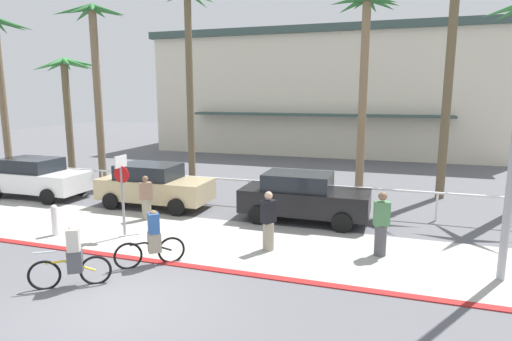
{
  "coord_description": "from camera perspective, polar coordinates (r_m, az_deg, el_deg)",
  "views": [
    {
      "loc": [
        5.38,
        -7.05,
        4.39
      ],
      "look_at": [
        1.12,
        6.0,
        1.9
      ],
      "focal_mm": 29.68,
      "sensor_mm": 36.0,
      "label": 1
    }
  ],
  "objects": [
    {
      "name": "car_tan_1",
      "position": [
        17.04,
        -13.6,
        -1.93
      ],
      "size": [
        4.4,
        2.02,
        1.69
      ],
      "color": "tan",
      "rests_on": "ground"
    },
    {
      "name": "cyclist_yellow_0",
      "position": [
        10.75,
        -23.49,
        -10.72
      ],
      "size": [
        1.56,
        1.04,
        1.5
      ],
      "color": "black",
      "rests_on": "ground"
    },
    {
      "name": "bollard_1",
      "position": [
        14.72,
        -25.48,
        -6.01
      ],
      "size": [
        0.2,
        0.2,
        1.0
      ],
      "color": "white",
      "rests_on": "ground"
    },
    {
      "name": "pedestrian_2",
      "position": [
        15.39,
        -14.58,
        -3.84
      ],
      "size": [
        0.46,
        0.47,
        1.58
      ],
      "color": "gray",
      "rests_on": "ground"
    },
    {
      "name": "palm_tree_1",
      "position": [
        24.21,
        -24.17,
        10.63
      ],
      "size": [
        3.71,
        2.99,
        6.22
      ],
      "color": "brown",
      "rests_on": "ground"
    },
    {
      "name": "palm_tree_3",
      "position": [
        22.68,
        -9.06,
        17.43
      ],
      "size": [
        3.52,
        3.38,
        9.6
      ],
      "color": "brown",
      "rests_on": "ground"
    },
    {
      "name": "palm_tree_4",
      "position": [
        19.13,
        14.55,
        15.98
      ],
      "size": [
        2.9,
        3.21,
        8.5
      ],
      "color": "#846B4C",
      "rests_on": "ground"
    },
    {
      "name": "curb_paint",
      "position": [
        11.56,
        -11.46,
        -12.17
      ],
      "size": [
        44.0,
        0.24,
        0.03
      ],
      "primitive_type": "cube",
      "color": "maroon",
      "rests_on": "ground"
    },
    {
      "name": "rail_fence",
      "position": [
        16.83,
        -0.99,
        -1.89
      ],
      "size": [
        27.89,
        0.08,
        1.04
      ],
      "color": "white",
      "rests_on": "ground"
    },
    {
      "name": "palm_tree_5",
      "position": [
        19.47,
        25.0,
        17.29
      ],
      "size": [
        3.48,
        2.95,
        9.87
      ],
      "color": "brown",
      "rests_on": "ground"
    },
    {
      "name": "ground_plane",
      "position": [
        18.41,
        0.55,
        -3.51
      ],
      "size": [
        80.0,
        80.0,
        0.0
      ],
      "primitive_type": "plane",
      "color": "#5B5B60"
    },
    {
      "name": "car_black_2",
      "position": [
        14.83,
        6.36,
        -3.51
      ],
      "size": [
        4.4,
        2.02,
        1.69
      ],
      "color": "black",
      "rests_on": "ground"
    },
    {
      "name": "palm_tree_2",
      "position": [
        22.04,
        -20.9,
        14.47
      ],
      "size": [
        3.57,
        2.84,
        8.51
      ],
      "color": "#756047",
      "rests_on": "ground"
    },
    {
      "name": "car_white_0",
      "position": [
        20.42,
        -27.55,
        -0.82
      ],
      "size": [
        4.4,
        2.02,
        1.69
      ],
      "color": "white",
      "rests_on": "ground"
    },
    {
      "name": "pedestrian_1",
      "position": [
        12.08,
        16.51,
        -7.23
      ],
      "size": [
        0.46,
        0.4,
        1.81
      ],
      "color": "#4C4C51",
      "rests_on": "ground"
    },
    {
      "name": "pedestrian_0",
      "position": [
        12.01,
        1.68,
        -7.14
      ],
      "size": [
        0.44,
        0.48,
        1.72
      ],
      "color": "gray",
      "rests_on": "ground"
    },
    {
      "name": "building_backdrop",
      "position": [
        34.51,
        9.72,
        10.3
      ],
      "size": [
        25.46,
        11.57,
        8.93
      ],
      "color": "beige",
      "rests_on": "ground"
    },
    {
      "name": "sidewalk_strip",
      "position": [
        13.22,
        -7.15,
        -9.15
      ],
      "size": [
        44.0,
        4.0,
        0.02
      ],
      "primitive_type": "cube",
      "color": "#ADAAA0",
      "rests_on": "ground"
    },
    {
      "name": "stop_sign_bike_lane",
      "position": [
        13.52,
        -17.61,
        -1.78
      ],
      "size": [
        0.52,
        0.56,
        2.56
      ],
      "color": "gray",
      "rests_on": "ground"
    },
    {
      "name": "cyclist_black_1",
      "position": [
        11.37,
        -13.79,
        -8.99
      ],
      "size": [
        1.43,
        1.22,
        1.5
      ],
      "color": "black",
      "rests_on": "ground"
    }
  ]
}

